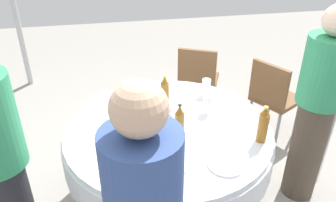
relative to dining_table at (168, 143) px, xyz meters
The scene contains 19 objects.
ground_plane 0.59m from the dining_table, ahead, with size 10.00×10.00×0.00m, color gray.
dining_table is the anchor object (origin of this frame).
bottle_amber_mid 0.30m from the dining_table, 22.64° to the left, with size 0.07×0.07×0.26m.
bottle_amber_outer 0.44m from the dining_table, behind, with size 0.07×0.07×0.24m.
bottle_amber_rear 0.71m from the dining_table, 64.78° to the left, with size 0.07×0.07×0.27m.
wine_glass_far 0.45m from the dining_table, 112.70° to the left, with size 0.08×0.08×0.15m.
wine_glass_near 0.40m from the dining_table, 76.01° to the right, with size 0.06×0.06×0.14m.
wine_glass_north 0.28m from the dining_table, 119.75° to the right, with size 0.06×0.06×0.16m.
wine_glass_east 0.63m from the dining_table, 135.60° to the left, with size 0.07×0.07×0.14m.
wine_glass_right 0.26m from the dining_table, 156.02° to the left, with size 0.06×0.06×0.16m.
plate_right 0.58m from the dining_table, 29.86° to the left, with size 0.23×0.23×0.02m.
plate_south 0.44m from the dining_table, ahead, with size 0.25×0.25×0.02m.
plate_inner 0.51m from the dining_table, 153.60° to the right, with size 0.24×0.24×0.04m.
fork_outer 0.34m from the dining_table, 45.91° to the right, with size 0.18×0.02×0.01m, color silver.
spoon_rear 0.56m from the dining_table, 116.42° to the left, with size 0.18×0.02×0.01m, color silver.
knife_far 0.36m from the dining_table, 118.82° to the right, with size 0.18×0.02×0.01m, color silver.
person_mid 1.14m from the dining_table, 84.69° to the left, with size 0.34×0.34×1.61m.
chair_north 1.36m from the dining_table, 119.57° to the left, with size 0.55×0.55×0.87m.
chair_east 1.32m from the dining_table, 154.94° to the left, with size 0.53×0.53×0.87m.
Camera 1 is at (2.05, -0.39, 2.17)m, focal length 36.95 mm.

